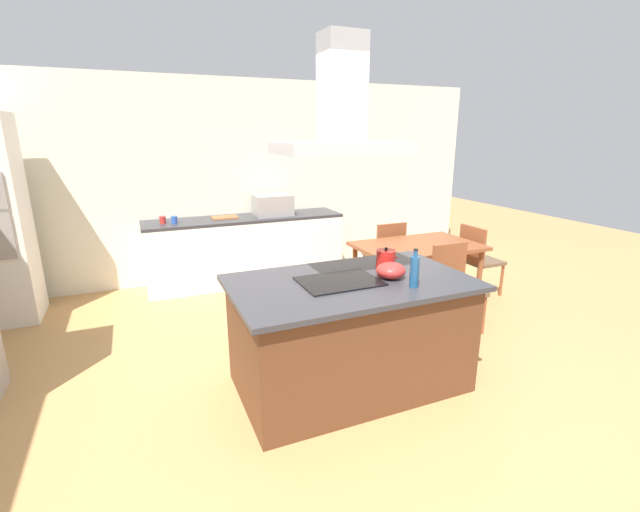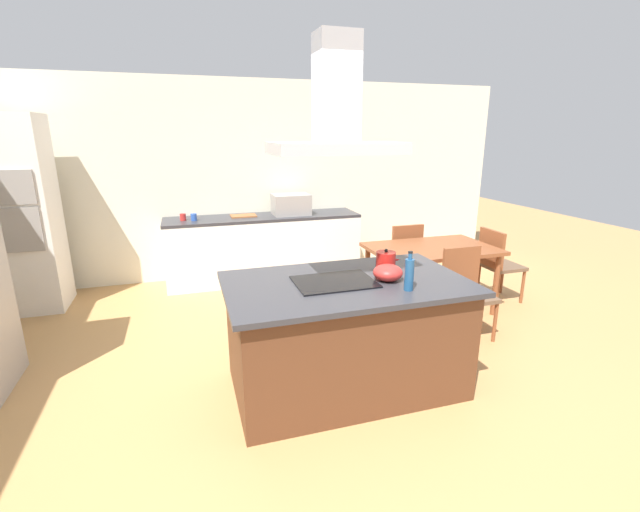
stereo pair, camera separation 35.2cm
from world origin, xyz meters
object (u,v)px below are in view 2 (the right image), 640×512
mixing_bowl (388,273)px  chair_facing_island (466,286)px  cutting_board (243,216)px  dining_table (431,254)px  chair_facing_back_wall (403,253)px  cooktop (334,282)px  coffee_mug_red (183,217)px  countertop_microwave (291,204)px  olive_oil_bottle (409,274)px  coffee_mug_blue (194,217)px  range_hood (336,116)px  chair_at_right_end (497,261)px  tea_kettle (386,262)px  wall_oven_stack (21,216)px

mixing_bowl → chair_facing_island: size_ratio=0.26×
cutting_board → dining_table: 2.56m
chair_facing_back_wall → cooktop: bearing=-130.3°
cooktop → coffee_mug_red: coffee_mug_red is taller
countertop_microwave → chair_facing_back_wall: countertop_microwave is taller
olive_oil_bottle → mixing_bowl: (-0.05, 0.24, -0.06)m
countertop_microwave → coffee_mug_blue: size_ratio=5.56×
olive_oil_bottle → coffee_mug_blue: 3.44m
cutting_board → range_hood: range_hood is taller
countertop_microwave → chair_facing_island: countertop_microwave is taller
chair_at_right_end → range_hood: range_hood is taller
tea_kettle → wall_oven_stack: bearing=142.6°
tea_kettle → cooktop: bearing=-164.6°
coffee_mug_blue → tea_kettle: bearing=-62.1°
countertop_microwave → dining_table: bearing=-53.7°
cooktop → chair_at_right_end: (2.51, 1.21, -0.40)m
countertop_microwave → chair_facing_back_wall: (1.23, -1.00, -0.53)m
olive_oil_bottle → coffee_mug_blue: size_ratio=3.22×
chair_facing_back_wall → tea_kettle: bearing=-122.3°
dining_table → range_hood: (-1.59, -1.21, 1.43)m
olive_oil_bottle → mixing_bowl: olive_oil_bottle is taller
chair_facing_back_wall → range_hood: (-1.59, -1.88, 1.59)m
coffee_mug_blue → wall_oven_stack: (-1.86, -0.18, 0.16)m
mixing_bowl → chair_facing_island: 1.41m
olive_oil_bottle → dining_table: bearing=53.3°
chair_facing_back_wall → chair_at_right_end: bearing=-36.0°
olive_oil_bottle → cooktop: bearing=145.4°
tea_kettle → coffee_mug_red: size_ratio=2.34×
tea_kettle → mixing_bowl: (-0.08, -0.21, -0.02)m
mixing_bowl → chair_at_right_end: 2.51m
cooktop → cutting_board: cutting_board is taller
chair_facing_back_wall → cutting_board: bearing=150.8°
coffee_mug_red → wall_oven_stack: bearing=-172.5°
chair_at_right_end → wall_oven_stack: bearing=164.9°
cooktop → range_hood: (0.00, 0.00, 1.20)m
wall_oven_stack → mixing_bowl: bearing=-40.3°
chair_at_right_end → mixing_bowl: bearing=-148.5°
coffee_mug_blue → chair_at_right_end: size_ratio=0.10×
mixing_bowl → coffee_mug_blue: mixing_bowl is taller
cutting_board → chair_facing_back_wall: size_ratio=0.38×
wall_oven_stack → dining_table: size_ratio=1.57×
coffee_mug_red → cooktop: bearing=-69.6°
olive_oil_bottle → coffee_mug_blue: (-1.39, 3.14, -0.08)m
countertop_microwave → tea_kettle: bearing=-87.5°
mixing_bowl → dining_table: bearing=47.3°
dining_table → range_hood: bearing=-142.7°
countertop_microwave → dining_table: 2.10m
coffee_mug_blue → chair_facing_island: size_ratio=0.10×
countertop_microwave → coffee_mug_red: 1.44m
tea_kettle → countertop_microwave: bearing=92.5°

